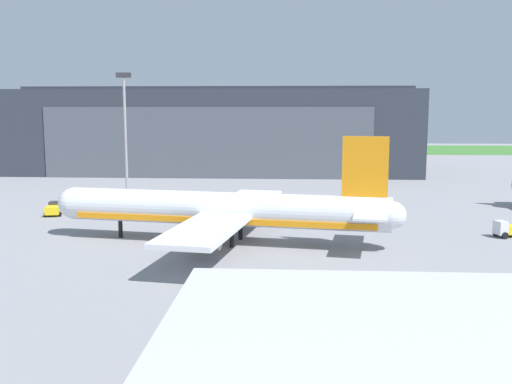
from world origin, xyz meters
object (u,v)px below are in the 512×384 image
Objects in this scene: baggage_tug at (506,229)px; apron_light_mast at (125,133)px; maintenance_hangar at (217,130)px; stair_truck at (373,208)px; ops_van at (55,209)px; airliner_near_left at (223,210)px.

apron_light_mast is (-55.60, 15.31, 11.95)m from baggage_tug.
maintenance_hangar is 68.03m from apron_light_mast.
stair_truck is 1.21× the size of ops_van.
baggage_tug is at bearing -15.39° from apron_light_mast.
apron_light_mast is (11.09, 3.03, 12.00)m from ops_van.
airliner_near_left is 8.22× the size of stair_truck.
baggage_tug is (37.29, 5.37, -3.12)m from airliner_near_left.
apron_light_mast reaches higher than ops_van.
stair_truck is at bearing -63.34° from maintenance_hangar.
stair_truck is (21.83, 20.79, -3.07)m from airliner_near_left.
baggage_tug is 0.17× the size of apron_light_mast.
apron_light_mast is (-18.31, 20.68, 8.84)m from airliner_near_left.
airliner_near_left is 1.98× the size of apron_light_mast.
baggage_tug is (49.41, -83.02, -9.95)m from maintenance_hangar.
maintenance_hangar is at bearing 84.77° from apron_light_mast.
airliner_near_left is 9.94× the size of ops_van.
stair_truck is 1.45× the size of baggage_tug.
maintenance_hangar is at bearing 116.66° from stair_truck.
baggage_tug is at bearing -10.43° from ops_van.
ops_van is 16.62m from apron_light_mast.
stair_truck is 0.24× the size of apron_light_mast.
maintenance_hangar is 4.68× the size of apron_light_mast.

